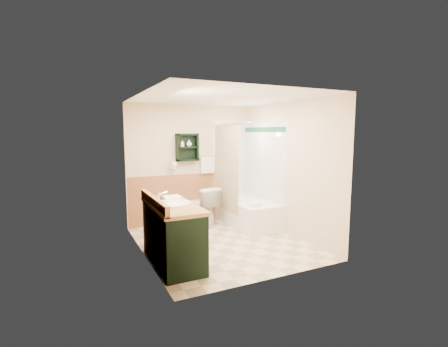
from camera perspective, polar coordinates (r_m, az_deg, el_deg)
floor at (r=5.59m, az=-0.34°, el=-12.05°), size 3.00×3.00×0.00m
back_wall at (r=6.71m, az=-5.96°, el=1.68°), size 2.60×0.04×2.40m
left_wall at (r=4.90m, az=-14.42°, el=-0.60°), size 0.04×3.00×2.40m
right_wall at (r=6.00m, az=11.09°, el=0.92°), size 0.04×3.00×2.40m
ceiling at (r=5.31m, az=-0.36°, el=13.43°), size 2.60×3.00×0.04m
wainscot_left at (r=5.05m, az=-13.77°, el=-8.47°), size 2.98×2.98×1.00m
wainscot_back at (r=6.78m, az=-5.78°, el=-4.24°), size 2.58×2.58×1.00m
mirror_frame at (r=4.34m, az=-12.44°, el=2.45°), size 1.30×1.30×1.00m
mirror_glass at (r=4.34m, az=-12.37°, el=2.46°), size 1.20×1.20×0.90m
tile_right at (r=6.61m, az=6.87°, el=0.27°), size 1.50×1.50×2.10m
tile_back at (r=7.10m, az=1.97°, el=0.81°), size 0.95×0.95×2.10m
tile_accent at (r=6.55m, az=6.91°, el=7.66°), size 1.50×1.50×0.10m
wall_shelf at (r=6.54m, az=-6.48°, el=4.60°), size 0.45×0.15×0.55m
hair_dryer at (r=6.50m, az=-9.01°, el=1.45°), size 0.10×0.24×0.18m
towel_bar at (r=6.76m, az=-2.99°, el=3.03°), size 0.40×0.06×0.40m
curtain_rod at (r=6.18m, az=1.09°, el=8.66°), size 0.03×1.60×0.03m
shower_curtain at (r=6.38m, az=0.36°, el=0.97°), size 1.05×1.05×1.70m
vanity at (r=4.71m, az=-9.02°, el=-10.41°), size 0.59×1.36×0.86m
bathtub at (r=6.57m, az=4.16°, el=-6.84°), size 0.75×1.50×0.50m
toilet at (r=6.56m, az=-3.84°, el=-5.68°), size 0.57×0.84×0.76m
counter_towel at (r=4.91m, az=-9.07°, el=-4.24°), size 0.25×0.20×0.04m
vanity_book at (r=4.95m, az=-12.48°, el=-3.15°), size 0.17×0.06×0.22m
tub_towel at (r=6.00m, az=5.37°, el=-5.42°), size 0.21×0.18×0.07m
soap_bottle_a at (r=6.50m, az=-7.35°, el=4.97°), size 0.07×0.14×0.06m
soap_bottle_b at (r=6.55m, az=-6.18°, el=5.20°), size 0.11×0.14×0.11m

